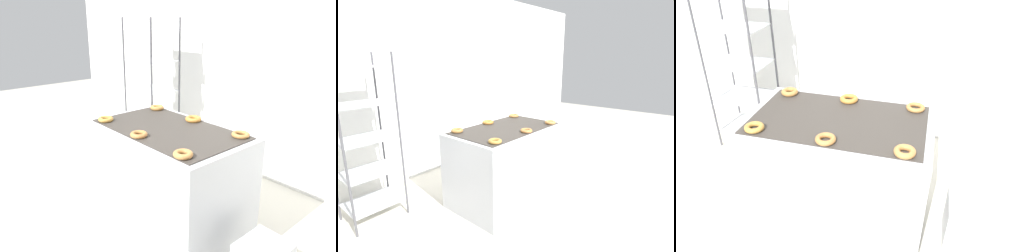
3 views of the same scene
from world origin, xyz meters
TOP-DOWN VIEW (x-y plane):
  - wall_back at (0.00, 2.12)m, footprint 8.00×0.05m
  - fryer_machine at (0.00, 0.67)m, footprint 1.36×0.83m
  - baking_rack_cart at (-1.30, 1.52)m, footprint 0.58×0.47m
  - donut_near_left at (-0.52, 0.37)m, footprint 0.14×0.14m
  - donut_near_center at (0.00, 0.36)m, footprint 0.14×0.14m
  - donut_near_right at (0.51, 0.35)m, footprint 0.14×0.14m
  - donut_far_left at (-0.51, 0.96)m, footprint 0.14×0.14m
  - donut_far_center at (-0.00, 0.97)m, footprint 0.14×0.14m
  - donut_far_right at (0.53, 0.96)m, footprint 0.14×0.14m

SIDE VIEW (x-z plane):
  - fryer_machine at x=0.00m, z-range 0.00..0.92m
  - baking_rack_cart at x=-1.30m, z-range 0.01..1.82m
  - donut_far_right at x=0.53m, z-range 0.93..0.96m
  - donut_near_center at x=0.00m, z-range 0.93..0.96m
  - donut_near_left at x=-0.52m, z-range 0.93..0.96m
  - donut_far_center at x=0.00m, z-range 0.93..0.96m
  - donut_near_right at x=0.51m, z-range 0.93..0.96m
  - donut_far_left at x=-0.51m, z-range 0.93..0.97m
  - wall_back at x=0.00m, z-range 0.00..2.80m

